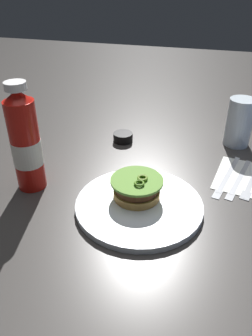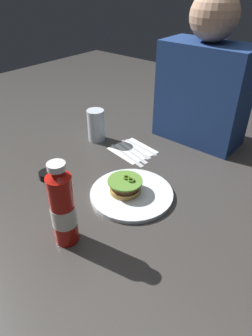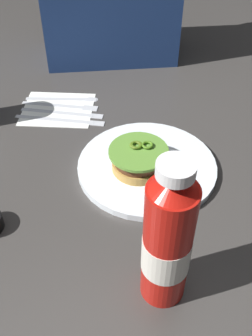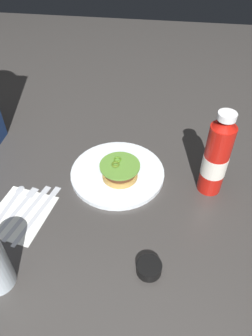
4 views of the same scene
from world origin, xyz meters
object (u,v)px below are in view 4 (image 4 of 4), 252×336
(steak_knife, at_px, (30,208))
(fork_utensil, at_px, (19,207))
(spoon_utensil, at_px, (11,201))
(napkin, at_px, (20,214))
(dinner_plate, at_px, (118,173))
(butter_knife, at_px, (40,210))
(condiment_cup, at_px, (149,268))
(burger_sandwich, at_px, (120,171))
(ketchup_bottle, at_px, (216,158))

(steak_knife, distance_m, fork_utensil, 0.03)
(spoon_utensil, bearing_deg, napkin, -131.77)
(dinner_plate, height_order, butter_knife, dinner_plate)
(dinner_plate, height_order, steak_knife, dinner_plate)
(butter_knife, xyz_separation_m, fork_utensil, (0.00, 0.06, 0.00))
(napkin, distance_m, spoon_utensil, 0.05)
(butter_knife, bearing_deg, condiment_cup, -113.42)
(condiment_cup, relative_size, fork_utensil, 0.31)
(burger_sandwich, relative_size, butter_knife, 0.55)
(dinner_plate, relative_size, burger_sandwich, 2.41)
(ketchup_bottle, distance_m, steak_knife, 0.52)
(burger_sandwich, height_order, steak_knife, burger_sandwich)
(steak_knife, bearing_deg, butter_knife, -97.40)
(burger_sandwich, xyz_separation_m, butter_knife, (-0.15, 0.19, -0.03))
(butter_knife, relative_size, fork_utensil, 1.12)
(ketchup_bottle, distance_m, butter_knife, 0.49)
(napkin, bearing_deg, dinner_plate, -51.55)
(butter_knife, bearing_deg, fork_utensil, 88.20)
(dinner_plate, relative_size, condiment_cup, 4.79)
(burger_sandwich, xyz_separation_m, fork_utensil, (-0.15, 0.25, -0.03))
(ketchup_bottle, bearing_deg, steak_knife, 107.09)
(ketchup_bottle, height_order, spoon_utensil, ketchup_bottle)
(fork_utensil, bearing_deg, napkin, -154.58)
(ketchup_bottle, distance_m, spoon_utensil, 0.57)
(napkin, height_order, spoon_utensil, spoon_utensil)
(ketchup_bottle, xyz_separation_m, fork_utensil, (-0.15, 0.51, -0.11))
(ketchup_bottle, bearing_deg, butter_knife, 108.53)
(steak_knife, distance_m, spoon_utensil, 0.06)
(steak_knife, bearing_deg, condiment_cup, -112.15)
(fork_utensil, relative_size, spoon_utensil, 1.03)
(burger_sandwich, xyz_separation_m, napkin, (-0.17, 0.24, -0.04))
(condiment_cup, distance_m, butter_knife, 0.33)
(dinner_plate, xyz_separation_m, burger_sandwich, (-0.02, -0.01, 0.03))
(burger_sandwich, bearing_deg, napkin, 124.25)
(butter_knife, height_order, spoon_utensil, same)
(condiment_cup, height_order, butter_knife, condiment_cup)
(ketchup_bottle, relative_size, spoon_utensil, 1.40)
(burger_sandwich, distance_m, spoon_utensil, 0.32)
(butter_knife, xyz_separation_m, spoon_utensil, (0.02, 0.09, -0.00))
(burger_sandwich, height_order, fork_utensil, burger_sandwich)
(dinner_plate, xyz_separation_m, steak_knife, (-0.16, 0.21, -0.00))
(burger_sandwich, relative_size, condiment_cup, 1.99)
(condiment_cup, distance_m, spoon_utensil, 0.42)
(ketchup_bottle, bearing_deg, fork_utensil, 106.30)
(spoon_utensil, bearing_deg, fork_utensil, -116.36)
(dinner_plate, bearing_deg, steak_knife, 127.48)
(napkin, height_order, butter_knife, butter_knife)
(steak_knife, xyz_separation_m, spoon_utensil, (0.01, 0.06, -0.00))
(ketchup_bottle, distance_m, napkin, 0.54)
(ketchup_bottle, distance_m, condiment_cup, 0.34)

